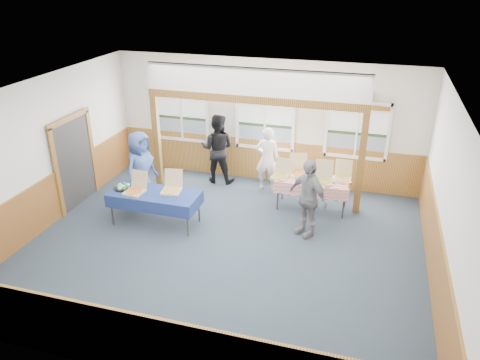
{
  "coord_description": "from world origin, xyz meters",
  "views": [
    {
      "loc": [
        2.61,
        -7.72,
        5.25
      ],
      "look_at": [
        0.05,
        1.0,
        1.06
      ],
      "focal_mm": 35.0,
      "sensor_mm": 36.0,
      "label": 1
    }
  ],
  "objects_px": {
    "woman_white": "(267,159)",
    "man_blue": "(141,168)",
    "table_left": "(154,195)",
    "table_right": "(313,182)",
    "person_grey": "(307,198)",
    "woman_black": "(217,149)"
  },
  "relations": [
    {
      "from": "man_blue",
      "to": "woman_white",
      "type": "bearing_deg",
      "value": -45.44
    },
    {
      "from": "table_right",
      "to": "woman_black",
      "type": "xyz_separation_m",
      "value": [
        -2.62,
        0.86,
        0.22
      ]
    },
    {
      "from": "table_left",
      "to": "woman_white",
      "type": "xyz_separation_m",
      "value": [
        1.96,
        2.38,
        0.13
      ]
    },
    {
      "from": "woman_white",
      "to": "table_right",
      "type": "bearing_deg",
      "value": 146.77
    },
    {
      "from": "woman_white",
      "to": "man_blue",
      "type": "xyz_separation_m",
      "value": [
        -2.7,
        -1.56,
        0.07
      ]
    },
    {
      "from": "table_left",
      "to": "table_right",
      "type": "relative_size",
      "value": 1.21
    },
    {
      "from": "table_right",
      "to": "woman_black",
      "type": "height_order",
      "value": "woman_black"
    },
    {
      "from": "woman_white",
      "to": "man_blue",
      "type": "height_order",
      "value": "man_blue"
    },
    {
      "from": "table_right",
      "to": "person_grey",
      "type": "relative_size",
      "value": 1.03
    },
    {
      "from": "table_right",
      "to": "man_blue",
      "type": "distance_m",
      "value": 4.04
    },
    {
      "from": "table_left",
      "to": "table_right",
      "type": "distance_m",
      "value": 3.62
    },
    {
      "from": "table_left",
      "to": "man_blue",
      "type": "bearing_deg",
      "value": 113.53
    },
    {
      "from": "table_left",
      "to": "woman_white",
      "type": "height_order",
      "value": "woman_white"
    },
    {
      "from": "woman_black",
      "to": "man_blue",
      "type": "bearing_deg",
      "value": 48.9
    },
    {
      "from": "table_left",
      "to": "man_blue",
      "type": "distance_m",
      "value": 1.12
    },
    {
      "from": "woman_black",
      "to": "man_blue",
      "type": "relative_size",
      "value": 1.02
    },
    {
      "from": "woman_black",
      "to": "person_grey",
      "type": "bearing_deg",
      "value": 139.6
    },
    {
      "from": "man_blue",
      "to": "person_grey",
      "type": "bearing_deg",
      "value": -80.26
    },
    {
      "from": "man_blue",
      "to": "person_grey",
      "type": "relative_size",
      "value": 1.05
    },
    {
      "from": "woman_white",
      "to": "person_grey",
      "type": "bearing_deg",
      "value": 121.18
    },
    {
      "from": "table_left",
      "to": "woman_white",
      "type": "bearing_deg",
      "value": 32.28
    },
    {
      "from": "table_right",
      "to": "woman_white",
      "type": "xyz_separation_m",
      "value": [
        -1.25,
        0.72,
        0.14
      ]
    }
  ]
}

